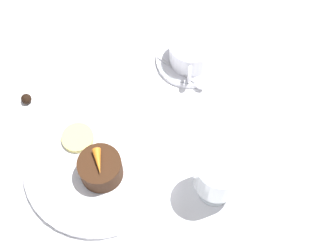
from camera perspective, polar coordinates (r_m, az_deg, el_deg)
The scene contains 11 objects.
ground_plane at distance 0.86m, azimuth -7.43°, elevation -5.55°, with size 3.00×3.00×0.00m, color white.
dinner_plate at distance 0.86m, azimuth -8.44°, elevation -4.70°, with size 0.27×0.27×0.01m.
saucer at distance 0.96m, azimuth 2.58°, elevation 8.14°, with size 0.14×0.14×0.01m.
coffee_cup at distance 0.94m, azimuth 2.85°, elevation 9.04°, with size 0.11×0.09×0.05m.
spoon at distance 0.93m, azimuth 2.18°, elevation 6.14°, with size 0.08×0.10×0.00m.
wine_glass at distance 0.77m, azimuth 6.17°, elevation -5.93°, with size 0.08×0.08×0.12m.
fork at distance 0.95m, azimuth -5.47°, elevation 6.22°, with size 0.06×0.18×0.01m.
dessert_cake at distance 0.82m, azimuth -8.22°, elevation -5.14°, with size 0.08×0.08×0.05m.
carrot_garnish at distance 0.79m, azimuth -8.50°, elevation -4.28°, with size 0.05×0.03×0.02m.
pineapple_slice at distance 0.87m, azimuth -10.95°, elevation -1.42°, with size 0.06×0.06×0.01m.
chocolate_truffle at distance 0.95m, azimuth -16.89°, elevation 3.19°, with size 0.02×0.02×0.02m.
Camera 1 is at (0.31, 0.14, 0.79)m, focal length 50.00 mm.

